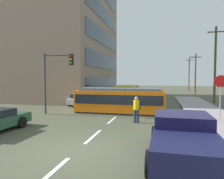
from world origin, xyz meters
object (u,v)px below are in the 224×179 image
object	(u,v)px
pedestrian_crossing	(136,108)
parked_sedan_far	(98,95)
city_bus	(126,92)
utility_pole_distant	(189,73)
parked_sedan_mid	(82,99)
stop_sign	(221,89)
traffic_light_mast	(56,72)
parked_sedan_furthest	(107,92)
utility_pole_mid	(215,63)
streetcar_tram	(120,100)
pickup_truck_parked	(183,138)
utility_pole_far	(195,73)

from	to	relation	value
pedestrian_crossing	parked_sedan_far	size ratio (longest dim) A/B	0.36
city_bus	utility_pole_distant	distance (m)	26.98
pedestrian_crossing	utility_pole_distant	world-z (taller)	utility_pole_distant
city_bus	parked_sedan_mid	bearing A→B (deg)	-126.33
stop_sign	traffic_light_mast	world-z (taller)	traffic_light_mast
parked_sedan_furthest	utility_pole_distant	world-z (taller)	utility_pole_distant
traffic_light_mast	utility_pole_mid	xyz separation A→B (m)	(13.92, 11.16, 1.17)
city_bus	parked_sedan_far	size ratio (longest dim) A/B	1.18
parked_sedan_mid	parked_sedan_far	xyz separation A→B (m)	(0.01, 5.51, 0.00)
pedestrian_crossing	utility_pole_distant	size ratio (longest dim) A/B	0.22
parked_sedan_mid	traffic_light_mast	world-z (taller)	traffic_light_mast
parked_sedan_mid	stop_sign	world-z (taller)	stop_sign
streetcar_tram	city_bus	size ratio (longest dim) A/B	1.31
utility_pole_distant	pedestrian_crossing	bearing A→B (deg)	-101.95
parked_sedan_furthest	utility_pole_distant	bearing A→B (deg)	51.01
stop_sign	pickup_truck_parked	bearing A→B (deg)	-113.47
streetcar_tram	pedestrian_crossing	world-z (taller)	streetcar_tram
streetcar_tram	pedestrian_crossing	distance (m)	3.89
pedestrian_crossing	utility_pole_far	xyz separation A→B (m)	(7.36, 25.08, 2.74)
pickup_truck_parked	stop_sign	xyz separation A→B (m)	(2.86, 6.58, 1.40)
pickup_truck_parked	parked_sedan_mid	bearing A→B (deg)	123.95
streetcar_tram	parked_sedan_far	world-z (taller)	streetcar_tram
parked_sedan_far	traffic_light_mast	bearing A→B (deg)	-89.19
stop_sign	parked_sedan_furthest	bearing A→B (deg)	123.32
parked_sedan_furthest	traffic_light_mast	world-z (taller)	traffic_light_mast
pedestrian_crossing	parked_sedan_furthest	distance (m)	20.29
city_bus	pedestrian_crossing	bearing A→B (deg)	-77.83
parked_sedan_mid	utility_pole_distant	xyz separation A→B (m)	(14.45, 29.84, 3.33)
parked_sedan_mid	parked_sedan_furthest	distance (m)	11.66
pickup_truck_parked	parked_sedan_far	size ratio (longest dim) A/B	1.09
pedestrian_crossing	traffic_light_mast	world-z (taller)	traffic_light_mast
stop_sign	utility_pole_mid	xyz separation A→B (m)	(2.44, 11.73, 2.32)
traffic_light_mast	utility_pole_distant	size ratio (longest dim) A/B	0.63
pickup_truck_parked	traffic_light_mast	bearing A→B (deg)	140.30
utility_pole_mid	utility_pole_far	size ratio (longest dim) A/B	1.23
city_bus	pickup_truck_parked	xyz separation A→B (m)	(4.97, -18.27, -0.27)
pickup_truck_parked	parked_sedan_mid	size ratio (longest dim) A/B	1.14
streetcar_tram	parked_sedan_furthest	world-z (taller)	streetcar_tram
city_bus	utility_pole_far	size ratio (longest dim) A/B	0.78
pedestrian_crossing	utility_pole_far	world-z (taller)	utility_pole_far
parked_sedan_far	utility_pole_distant	size ratio (longest dim) A/B	0.61
streetcar_tram	utility_pole_far	xyz separation A→B (m)	(9.07, 21.59, 2.64)
traffic_light_mast	utility_pole_far	size ratio (longest dim) A/B	0.68
utility_pole_far	city_bus	bearing A→B (deg)	-129.07
city_bus	utility_pole_mid	world-z (taller)	utility_pole_mid
parked_sedan_furthest	city_bus	bearing A→B (deg)	-57.59
city_bus	parked_sedan_far	distance (m)	3.85
pickup_truck_parked	stop_sign	bearing A→B (deg)	66.53
pedestrian_crossing	parked_sedan_far	world-z (taller)	pedestrian_crossing
parked_sedan_mid	pedestrian_crossing	bearing A→B (deg)	-48.65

